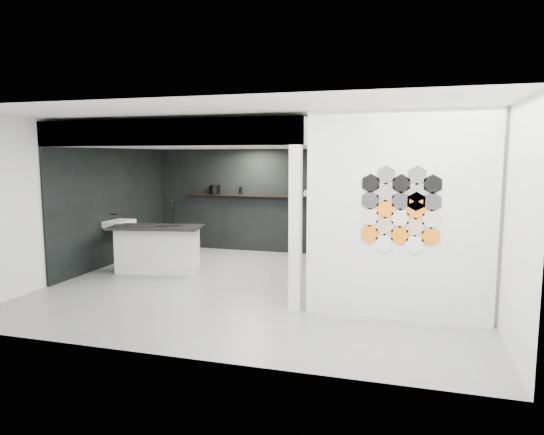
{
  "coord_description": "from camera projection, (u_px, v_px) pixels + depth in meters",
  "views": [
    {
      "loc": [
        2.38,
        -7.59,
        2.2
      ],
      "look_at": [
        0.1,
        0.3,
        1.15
      ],
      "focal_mm": 32.0,
      "sensor_mm": 36.0,
      "label": 1
    }
  ],
  "objects": [
    {
      "name": "partition_panel",
      "position": [
        398.0,
        216.0,
        6.43
      ],
      "size": [
        2.45,
        0.15,
        2.8
      ],
      "primitive_type": "cube",
      "color": "silver",
      "rests_on": "floor"
    },
    {
      "name": "display_shelf",
      "position": [
        249.0,
        195.0,
        11.07
      ],
      "size": [
        3.0,
        0.15,
        0.04
      ],
      "primitive_type": "cube",
      "color": "black",
      "rests_on": "bay_clad_back"
    },
    {
      "name": "glass_vase",
      "position": [
        306.0,
        193.0,
        10.69
      ],
      "size": [
        0.12,
        0.12,
        0.13
      ],
      "primitive_type": "cylinder",
      "rotation": [
        0.0,
        0.0,
        0.28
      ],
      "color": "gray",
      "rests_on": "display_shelf"
    },
    {
      "name": "wall_basin",
      "position": [
        119.0,
        223.0,
        9.72
      ],
      "size": [
        0.4,
        0.6,
        0.12
      ],
      "primitive_type": "cube",
      "color": "silver",
      "rests_on": "bay_clad_left"
    },
    {
      "name": "bay_clad_back",
      "position": [
        246.0,
        200.0,
        11.21
      ],
      "size": [
        4.4,
        0.04,
        2.35
      ],
      "primitive_type": "cube",
      "color": "black",
      "rests_on": "floor"
    },
    {
      "name": "kettle",
      "position": [
        299.0,
        193.0,
        10.73
      ],
      "size": [
        0.19,
        0.19,
        0.14
      ],
      "primitive_type": "ellipsoid",
      "rotation": [
        0.0,
        0.0,
        -0.22
      ],
      "color": "black",
      "rests_on": "display_shelf"
    },
    {
      "name": "bottle_dark",
      "position": [
        240.0,
        191.0,
        11.11
      ],
      "size": [
        0.08,
        0.08,
        0.17
      ],
      "primitive_type": "cylinder",
      "rotation": [
        0.0,
        0.0,
        -0.23
      ],
      "color": "black",
      "rests_on": "display_shelf"
    },
    {
      "name": "kitchen_island",
      "position": [
        158.0,
        248.0,
        9.17
      ],
      "size": [
        1.8,
        1.04,
        1.36
      ],
      "rotation": [
        0.0,
        0.0,
        0.18
      ],
      "color": "silver",
      "rests_on": "floor"
    },
    {
      "name": "bay_clad_left",
      "position": [
        115.0,
        206.0,
        9.93
      ],
      "size": [
        0.04,
        4.0,
        2.35
      ],
      "primitive_type": "cube",
      "color": "black",
      "rests_on": "floor"
    },
    {
      "name": "corner_column",
      "position": [
        295.0,
        229.0,
        6.84
      ],
      "size": [
        0.16,
        0.16,
        2.35
      ],
      "primitive_type": "cube",
      "color": "silver",
      "rests_on": "floor"
    },
    {
      "name": "floor",
      "position": [
        261.0,
        287.0,
        8.17
      ],
      "size": [
        7.0,
        6.0,
        0.01
      ],
      "primitive_type": "cube",
      "color": "slate"
    },
    {
      "name": "utensil_cup",
      "position": [
        217.0,
        192.0,
        11.28
      ],
      "size": [
        0.08,
        0.08,
        0.09
      ],
      "primitive_type": "cylinder",
      "rotation": [
        0.0,
        0.0,
        -0.06
      ],
      "color": "black",
      "rests_on": "display_shelf"
    },
    {
      "name": "fascia_beam",
      "position": [
        161.0,
        132.0,
        7.33
      ],
      "size": [
        4.4,
        0.16,
        0.4
      ],
      "primitive_type": "cube",
      "color": "silver",
      "rests_on": "corner_column"
    },
    {
      "name": "glass_bowl",
      "position": [
        306.0,
        194.0,
        10.69
      ],
      "size": [
        0.17,
        0.17,
        0.09
      ],
      "primitive_type": "cylinder",
      "rotation": [
        0.0,
        0.0,
        0.4
      ],
      "color": "gray",
      "rests_on": "display_shelf"
    },
    {
      "name": "stockpot",
      "position": [
        215.0,
        189.0,
        11.28
      ],
      "size": [
        0.3,
        0.3,
        0.2
      ],
      "primitive_type": "cylinder",
      "rotation": [
        0.0,
        0.0,
        0.26
      ],
      "color": "black",
      "rests_on": "display_shelf"
    },
    {
      "name": "bulkhead",
      "position": [
        211.0,
        137.0,
        9.16
      ],
      "size": [
        4.4,
        4.0,
        0.4
      ],
      "primitive_type": "cube",
      "color": "silver",
      "rests_on": "corner_column"
    },
    {
      "name": "hex_tile_cluster",
      "position": [
        401.0,
        209.0,
        6.32
      ],
      "size": [
        1.04,
        0.02,
        1.16
      ],
      "color": "orange",
      "rests_on": "partition_panel"
    }
  ]
}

